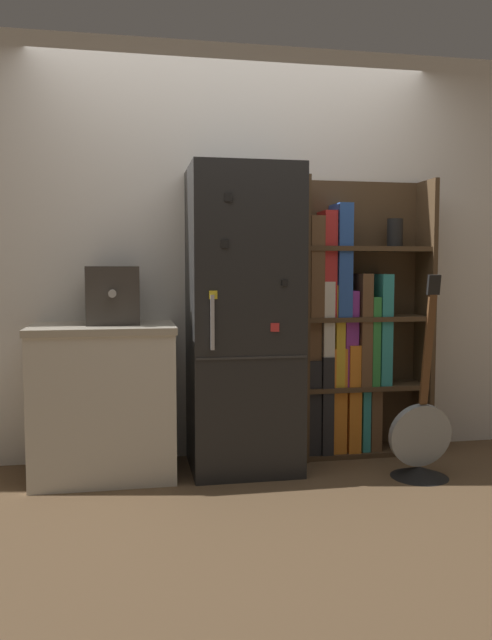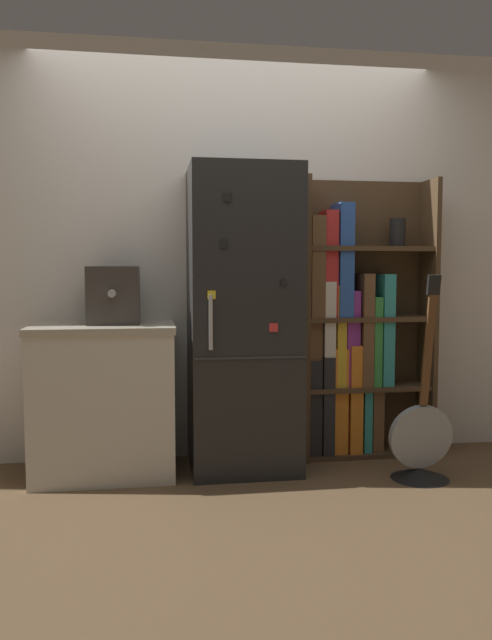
# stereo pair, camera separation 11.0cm
# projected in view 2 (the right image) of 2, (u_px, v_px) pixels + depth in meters

# --- Properties ---
(ground_plane) EXTENTS (16.00, 16.00, 0.00)m
(ground_plane) POSITION_uv_depth(u_px,v_px,m) (247.00, 475.00, 3.62)
(ground_plane) COLOR brown
(wall_back) EXTENTS (8.00, 0.05, 2.60)m
(wall_back) POSITION_uv_depth(u_px,v_px,m) (236.00, 253.00, 3.99)
(wall_back) COLOR white
(wall_back) RESTS_ON ground_plane
(refrigerator) EXTENTS (0.64, 0.60, 1.79)m
(refrigerator) POSITION_uv_depth(u_px,v_px,m) (243.00, 320.00, 3.71)
(refrigerator) COLOR black
(refrigerator) RESTS_ON ground_plane
(bookshelf) EXTENTS (0.86, 0.29, 1.77)m
(bookshelf) POSITION_uv_depth(u_px,v_px,m) (351.00, 336.00, 4.00)
(bookshelf) COLOR #4C3823
(bookshelf) RESTS_ON ground_plane
(kitchen_counter) EXTENTS (0.82, 0.58, 0.88)m
(kitchen_counter) POSITION_uv_depth(u_px,v_px,m) (105.00, 399.00, 3.63)
(kitchen_counter) COLOR beige
(kitchen_counter) RESTS_ON ground_plane
(espresso_machine) EXTENTS (0.30, 0.37, 0.33)m
(espresso_machine) POSITION_uv_depth(u_px,v_px,m) (114.00, 295.00, 3.65)
(espresso_machine) COLOR #38332D
(espresso_machine) RESTS_ON kitchen_counter
(guitar) EXTENTS (0.37, 0.33, 1.17)m
(guitar) POSITION_uv_depth(u_px,v_px,m) (421.00, 450.00, 3.55)
(guitar) COLOR black
(guitar) RESTS_ON ground_plane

